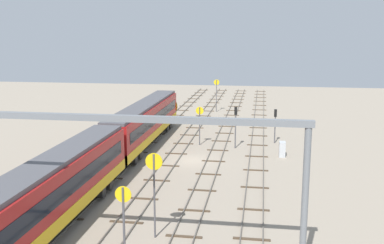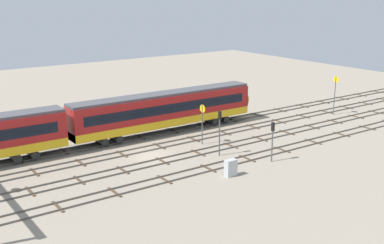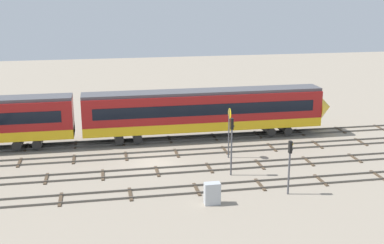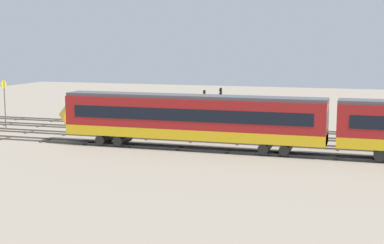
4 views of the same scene
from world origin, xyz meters
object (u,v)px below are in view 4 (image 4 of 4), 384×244
(speed_sign_near_foreground, at_px, (4,98))
(signal_light_trackside_departure, at_px, (221,103))
(relay_cabinet, at_px, (255,120))
(speed_sign_mid_trackside, at_px, (201,109))
(signal_light_trackside_approach, at_px, (204,102))

(speed_sign_near_foreground, distance_m, signal_light_trackside_departure, 24.40)
(signal_light_trackside_departure, relative_size, relay_cabinet, 3.02)
(signal_light_trackside_departure, bearing_deg, speed_sign_near_foreground, 10.90)
(speed_sign_near_foreground, relative_size, speed_sign_mid_trackside, 1.19)
(speed_sign_mid_trackside, xyz_separation_m, relay_cabinet, (-3.68, -9.42, -2.19))
(signal_light_trackside_approach, distance_m, signal_light_trackside_departure, 5.52)
(signal_light_trackside_departure, xyz_separation_m, relay_cabinet, (-2.77, -5.18, -2.33))
(relay_cabinet, bearing_deg, signal_light_trackside_departure, 61.88)
(speed_sign_mid_trackside, xyz_separation_m, signal_light_trackside_departure, (-0.91, -4.24, 0.14))
(relay_cabinet, bearing_deg, signal_light_trackside_approach, 6.41)
(speed_sign_mid_trackside, bearing_deg, signal_light_trackside_approach, -75.61)
(signal_light_trackside_approach, bearing_deg, signal_light_trackside_departure, 124.93)
(speed_sign_mid_trackside, distance_m, signal_light_trackside_departure, 4.34)
(signal_light_trackside_approach, distance_m, relay_cabinet, 6.26)
(speed_sign_mid_trackside, xyz_separation_m, signal_light_trackside_approach, (2.25, -8.76, -0.27))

